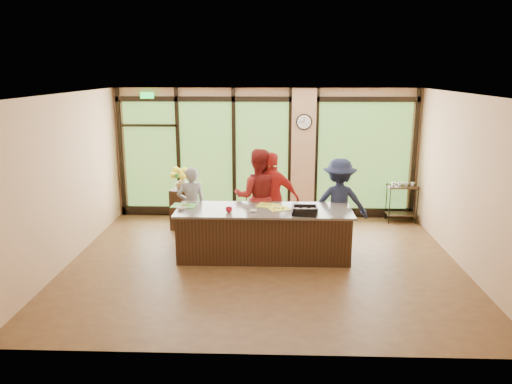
# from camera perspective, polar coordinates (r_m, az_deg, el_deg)

# --- Properties ---
(floor) EXTENTS (7.00, 7.00, 0.00)m
(floor) POSITION_cam_1_polar(r_m,az_deg,el_deg) (9.12, 0.85, -8.06)
(floor) COLOR #4F301C
(floor) RESTS_ON ground
(ceiling) EXTENTS (7.00, 7.00, 0.00)m
(ceiling) POSITION_cam_1_polar(r_m,az_deg,el_deg) (8.47, 0.92, 11.14)
(ceiling) COLOR silver
(ceiling) RESTS_ON back_wall
(back_wall) EXTENTS (7.00, 0.00, 7.00)m
(back_wall) POSITION_cam_1_polar(r_m,az_deg,el_deg) (11.62, 1.18, 4.41)
(back_wall) COLOR tan
(back_wall) RESTS_ON floor
(left_wall) EXTENTS (0.00, 6.00, 6.00)m
(left_wall) POSITION_cam_1_polar(r_m,az_deg,el_deg) (9.41, -20.95, 1.27)
(left_wall) COLOR tan
(left_wall) RESTS_ON floor
(right_wall) EXTENTS (0.00, 6.00, 6.00)m
(right_wall) POSITION_cam_1_polar(r_m,az_deg,el_deg) (9.29, 23.02, 0.92)
(right_wall) COLOR tan
(right_wall) RESTS_ON floor
(window_wall) EXTENTS (6.90, 0.12, 3.00)m
(window_wall) POSITION_cam_1_polar(r_m,az_deg,el_deg) (11.59, 1.99, 3.86)
(window_wall) COLOR tan
(window_wall) RESTS_ON floor
(island_base) EXTENTS (3.10, 1.00, 0.88)m
(island_base) POSITION_cam_1_polar(r_m,az_deg,el_deg) (9.24, 0.90, -4.83)
(island_base) COLOR black
(island_base) RESTS_ON floor
(countertop) EXTENTS (3.20, 1.10, 0.04)m
(countertop) POSITION_cam_1_polar(r_m,az_deg,el_deg) (9.11, 0.91, -2.09)
(countertop) COLOR #6C6359
(countertop) RESTS_ON island_base
(wall_clock) EXTENTS (0.36, 0.04, 0.36)m
(wall_clock) POSITION_cam_1_polar(r_m,az_deg,el_deg) (11.40, 5.51, 7.98)
(wall_clock) COLOR black
(wall_clock) RESTS_ON window_wall
(cook_left) EXTENTS (0.67, 0.56, 1.56)m
(cook_left) POSITION_cam_1_polar(r_m,az_deg,el_deg) (9.97, -7.38, -1.53)
(cook_left) COLOR gray
(cook_left) RESTS_ON floor
(cook_midleft) EXTENTS (0.94, 0.73, 1.92)m
(cook_midleft) POSITION_cam_1_polar(r_m,az_deg,el_deg) (9.83, 0.22, -0.54)
(cook_midleft) COLOR maroon
(cook_midleft) RESTS_ON floor
(cook_midright) EXTENTS (1.15, 0.67, 1.84)m
(cook_midright) POSITION_cam_1_polar(r_m,az_deg,el_deg) (9.84, 1.86, -0.76)
(cook_midright) COLOR red
(cook_midright) RESTS_ON floor
(cook_right) EXTENTS (1.17, 0.72, 1.74)m
(cook_right) POSITION_cam_1_polar(r_m,az_deg,el_deg) (9.86, 9.45, -1.21)
(cook_right) COLOR #191F37
(cook_right) RESTS_ON floor
(roasting_pan) EXTENTS (0.48, 0.41, 0.08)m
(roasting_pan) POSITION_cam_1_polar(r_m,az_deg,el_deg) (8.80, 5.62, -2.33)
(roasting_pan) COLOR black
(roasting_pan) RESTS_ON countertop
(mixing_bowl) EXTENTS (0.44, 0.44, 0.08)m
(mixing_bowl) POSITION_cam_1_polar(r_m,az_deg,el_deg) (9.05, 5.35, -1.84)
(mixing_bowl) COLOR silver
(mixing_bowl) RESTS_ON countertop
(cutting_board_left) EXTENTS (0.48, 0.38, 0.01)m
(cutting_board_left) POSITION_cam_1_polar(r_m,az_deg,el_deg) (9.40, -8.25, -1.56)
(cutting_board_left) COLOR #449536
(cutting_board_left) RESTS_ON countertop
(cutting_board_center) EXTENTS (0.51, 0.43, 0.01)m
(cutting_board_center) POSITION_cam_1_polar(r_m,az_deg,el_deg) (9.32, 1.48, -1.55)
(cutting_board_center) COLOR yellow
(cutting_board_center) RESTS_ON countertop
(cutting_board_right) EXTENTS (0.45, 0.40, 0.01)m
(cutting_board_right) POSITION_cam_1_polar(r_m,az_deg,el_deg) (9.10, 2.69, -1.95)
(cutting_board_right) COLOR yellow
(cutting_board_right) RESTS_ON countertop
(prep_bowl_near) EXTENTS (0.22, 0.22, 0.05)m
(prep_bowl_near) POSITION_cam_1_polar(r_m,az_deg,el_deg) (9.17, -8.51, -1.84)
(prep_bowl_near) COLOR white
(prep_bowl_near) RESTS_ON countertop
(prep_bowl_mid) EXTENTS (0.16, 0.16, 0.04)m
(prep_bowl_mid) POSITION_cam_1_polar(r_m,az_deg,el_deg) (8.91, -0.32, -2.17)
(prep_bowl_mid) COLOR white
(prep_bowl_mid) RESTS_ON countertop
(prep_bowl_far) EXTENTS (0.16, 0.16, 0.03)m
(prep_bowl_far) POSITION_cam_1_polar(r_m,az_deg,el_deg) (9.39, 4.51, -1.41)
(prep_bowl_far) COLOR white
(prep_bowl_far) RESTS_ON countertop
(red_ramekin) EXTENTS (0.16, 0.16, 0.10)m
(red_ramekin) POSITION_cam_1_polar(r_m,az_deg,el_deg) (8.90, -3.11, -2.03)
(red_ramekin) COLOR #A81025
(red_ramekin) RESTS_ON countertop
(flower_stand) EXTENTS (0.53, 0.53, 0.88)m
(flower_stand) POSITION_cam_1_polar(r_m,az_deg,el_deg) (11.01, -8.37, -1.92)
(flower_stand) COLOR black
(flower_stand) RESTS_ON floor
(flower_vase) EXTENTS (0.33, 0.33, 0.28)m
(flower_vase) POSITION_cam_1_polar(r_m,az_deg,el_deg) (10.87, -8.48, 1.04)
(flower_vase) COLOR #91784F
(flower_vase) RESTS_ON flower_stand
(bar_cart) EXTENTS (0.68, 0.39, 0.92)m
(bar_cart) POSITION_cam_1_polar(r_m,az_deg,el_deg) (11.82, 16.34, -0.67)
(bar_cart) COLOR black
(bar_cart) RESTS_ON floor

